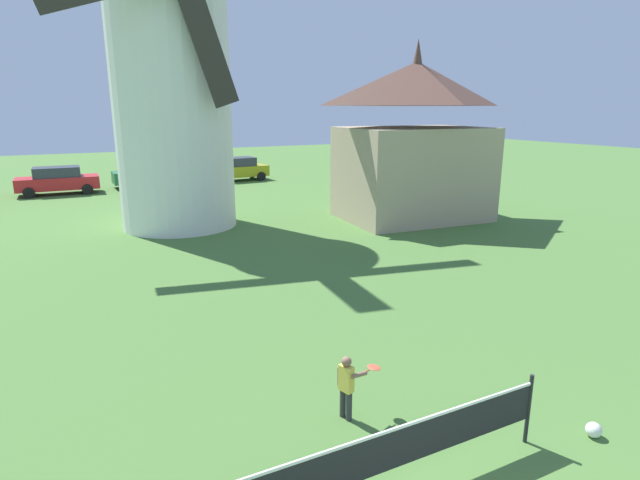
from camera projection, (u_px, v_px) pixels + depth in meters
windmill at (170, 62)px, 19.88m from camera, size 9.17×5.34×13.97m
tennis_net at (393, 450)px, 6.37m from camera, size 4.87×0.06×1.10m
player_far at (348, 383)px, 8.05m from camera, size 0.73×0.35×1.08m
stray_ball at (594, 430)px, 7.69m from camera, size 0.23×0.23×0.23m
parked_car_red at (58, 180)px, 29.12m from camera, size 4.35×1.94×1.56m
parked_car_green at (151, 174)px, 32.03m from camera, size 4.52×1.95×1.56m
parked_car_mustard at (238, 169)px, 34.60m from camera, size 3.98×2.03×1.56m
chapel at (414, 144)px, 22.17m from camera, size 6.63×5.08×7.60m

